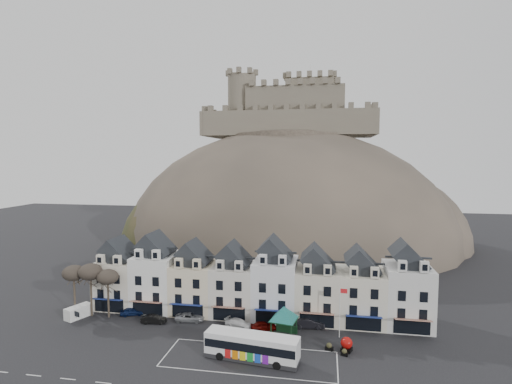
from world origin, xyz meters
TOP-DOWN VIEW (x-y plane):
  - ground at (0.00, 0.00)m, footprint 300.00×300.00m
  - coach_bay_markings at (2.00, 1.25)m, footprint 22.00×7.50m
  - townhouse_terrace at (0.15, 15.97)m, footprint 54.40×9.35m
  - castle_hill at (1.25, 68.95)m, footprint 100.00×76.00m
  - castle at (0.51, 75.93)m, footprint 50.20×22.20m
  - tree_left_far at (-29.00, 10.50)m, footprint 3.61×3.61m
  - tree_left_mid at (-26.00, 10.50)m, footprint 3.78×3.78m
  - tree_left_near at (-23.00, 10.50)m, footprint 3.43×3.43m
  - bus at (2.28, 1.09)m, footprint 12.34×4.37m
  - bus_shelter at (5.61, 8.31)m, footprint 7.03×7.03m
  - red_buoy at (14.28, 5.51)m, footprint 1.67×1.67m
  - flagpole at (13.53, 9.53)m, footprint 1.07×0.15m
  - white_van at (-27.71, 9.50)m, footprint 3.21×4.48m
  - planter_west at (12.00, 5.34)m, footprint 1.15×0.81m
  - planter_east at (13.96, 4.24)m, footprint 1.02×0.72m
  - car_navy at (-19.67, 11.84)m, footprint 4.03×2.81m
  - car_black at (-14.80, 9.50)m, footprint 4.03×1.83m
  - car_silver at (-9.60, 11.27)m, footprint 4.72×2.68m
  - car_white at (-1.45, 10.29)m, footprint 4.69×2.98m
  - car_maroon at (2.36, 10.02)m, footprint 4.11×2.59m
  - car_charcoal at (8.99, 12.00)m, footprint 4.88×2.26m

SIDE VIEW (x-z plane):
  - ground at x=0.00m, z-range 0.00..0.00m
  - coach_bay_markings at x=2.00m, z-range -0.01..0.01m
  - castle_hill at x=1.25m, z-range -33.89..34.11m
  - planter_east at x=13.96m, z-range -0.02..0.91m
  - planter_west at x=12.00m, z-range -0.02..1.03m
  - car_silver at x=-9.60m, z-range 0.00..1.26m
  - car_white at x=-1.45m, z-range 0.00..1.27m
  - car_navy at x=-19.67m, z-range 0.00..1.27m
  - car_black at x=-14.80m, z-range 0.00..1.28m
  - car_maroon at x=2.36m, z-range 0.00..1.30m
  - car_charcoal at x=8.99m, z-range 0.00..1.55m
  - white_van at x=-27.71m, z-range 0.00..1.88m
  - red_buoy at x=14.28m, z-range 0.02..1.95m
  - bus at x=2.28m, z-range 0.18..3.59m
  - bus_shelter at x=5.61m, z-range 1.25..5.79m
  - flagpole at x=13.53m, z-range 0.53..7.94m
  - townhouse_terrace at x=0.15m, z-range -0.60..11.20m
  - tree_left_near at x=-23.00m, z-range 2.64..10.47m
  - tree_left_far at x=-29.00m, z-range 2.78..11.02m
  - tree_left_mid at x=-26.00m, z-range 2.92..11.56m
  - castle at x=0.51m, z-range 29.19..51.19m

